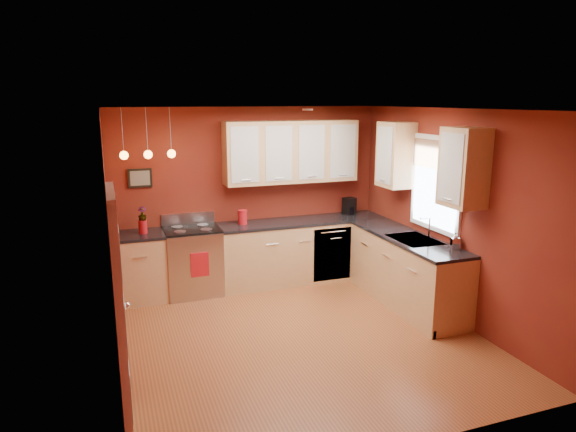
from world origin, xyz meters
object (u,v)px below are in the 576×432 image
object	(u,v)px
coffee_maker	(349,207)
sink	(414,241)
gas_range	(193,261)
red_canister	(243,217)
soap_pump	(455,241)

from	to	relation	value
coffee_maker	sink	bearing A→B (deg)	-101.02
gas_range	coffee_maker	world-z (taller)	coffee_maker
gas_range	sink	world-z (taller)	sink
red_canister	soap_pump	size ratio (longest dim) A/B	0.98
gas_range	red_canister	distance (m)	0.94
red_canister	coffee_maker	bearing A→B (deg)	2.61
red_canister	coffee_maker	world-z (taller)	coffee_maker
soap_pump	coffee_maker	bearing A→B (deg)	98.56
gas_range	red_canister	size ratio (longest dim) A/B	5.33
coffee_maker	soap_pump	world-z (taller)	coffee_maker
coffee_maker	soap_pump	distance (m)	2.20
sink	coffee_maker	distance (m)	1.64
red_canister	coffee_maker	size ratio (longest dim) A/B	0.80
gas_range	coffee_maker	distance (m)	2.56
red_canister	gas_range	bearing A→B (deg)	-176.39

